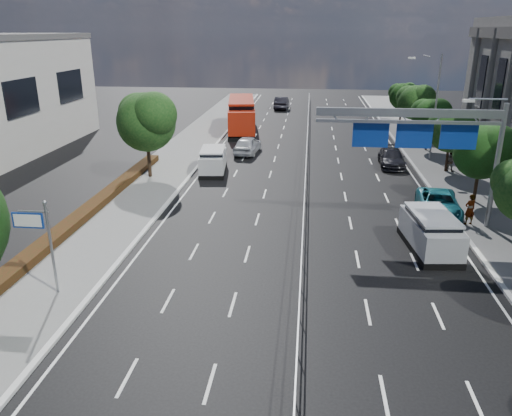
{
  "coord_description": "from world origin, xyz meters",
  "views": [
    {
      "loc": [
        0.12,
        -18.17,
        10.95
      ],
      "look_at": [
        -2.39,
        5.4,
        2.4
      ],
      "focal_mm": 35.0,
      "sensor_mm": 36.0,
      "label": 1
    }
  ],
  "objects_px": {
    "pedestrian_a": "(470,209)",
    "near_car_dark": "(282,103)",
    "parked_car_dark": "(392,158)",
    "toilet_sign": "(39,232)",
    "near_car_silver": "(248,145)",
    "red_bus": "(241,114)",
    "parked_car_teal": "(439,204)",
    "overhead_gantry": "(429,131)",
    "silver_minivan": "(431,232)",
    "white_minivan": "(213,161)",
    "pedestrian_b": "(450,161)"
  },
  "relations": [
    {
      "from": "overhead_gantry",
      "to": "white_minivan",
      "type": "xyz_separation_m",
      "value": [
        -14.18,
        10.1,
        -4.65
      ]
    },
    {
      "from": "near_car_silver",
      "to": "near_car_dark",
      "type": "relative_size",
      "value": 0.93
    },
    {
      "from": "near_car_silver",
      "to": "silver_minivan",
      "type": "relative_size",
      "value": 0.95
    },
    {
      "from": "toilet_sign",
      "to": "near_car_silver",
      "type": "xyz_separation_m",
      "value": [
        5.49,
        26.83,
        -2.13
      ]
    },
    {
      "from": "white_minivan",
      "to": "silver_minivan",
      "type": "relative_size",
      "value": 0.93
    },
    {
      "from": "near_car_silver",
      "to": "near_car_dark",
      "type": "height_order",
      "value": "near_car_dark"
    },
    {
      "from": "pedestrian_a",
      "to": "near_car_dark",
      "type": "bearing_deg",
      "value": -92.65
    },
    {
      "from": "overhead_gantry",
      "to": "silver_minivan",
      "type": "height_order",
      "value": "overhead_gantry"
    },
    {
      "from": "near_car_dark",
      "to": "pedestrian_b",
      "type": "bearing_deg",
      "value": 117.25
    },
    {
      "from": "overhead_gantry",
      "to": "parked_car_teal",
      "type": "relative_size",
      "value": 1.95
    },
    {
      "from": "toilet_sign",
      "to": "near_car_dark",
      "type": "xyz_separation_m",
      "value": [
        7.04,
        54.51,
        -2.1
      ]
    },
    {
      "from": "white_minivan",
      "to": "near_car_dark",
      "type": "relative_size",
      "value": 0.91
    },
    {
      "from": "red_bus",
      "to": "near_car_dark",
      "type": "bearing_deg",
      "value": 70.13
    },
    {
      "from": "near_car_silver",
      "to": "pedestrian_a",
      "type": "bearing_deg",
      "value": 137.83
    },
    {
      "from": "red_bus",
      "to": "parked_car_teal",
      "type": "height_order",
      "value": "red_bus"
    },
    {
      "from": "near_car_dark",
      "to": "parked_car_dark",
      "type": "relative_size",
      "value": 1.06
    },
    {
      "from": "overhead_gantry",
      "to": "pedestrian_b",
      "type": "xyz_separation_m",
      "value": [
        4.76,
        12.02,
        -4.68
      ]
    },
    {
      "from": "red_bus",
      "to": "pedestrian_a",
      "type": "xyz_separation_m",
      "value": [
        17.1,
        -27.61,
        -0.81
      ]
    },
    {
      "from": "parked_car_teal",
      "to": "pedestrian_a",
      "type": "height_order",
      "value": "pedestrian_a"
    },
    {
      "from": "toilet_sign",
      "to": "parked_car_dark",
      "type": "bearing_deg",
      "value": 52.55
    },
    {
      "from": "parked_car_teal",
      "to": "overhead_gantry",
      "type": "bearing_deg",
      "value": -122.63
    },
    {
      "from": "pedestrian_a",
      "to": "near_car_silver",
      "type": "bearing_deg",
      "value": -67.48
    },
    {
      "from": "overhead_gantry",
      "to": "silver_minivan",
      "type": "xyz_separation_m",
      "value": [
        -0.13,
        -3.48,
        -4.61
      ]
    },
    {
      "from": "red_bus",
      "to": "parked_car_teal",
      "type": "distance_m",
      "value": 30.26
    },
    {
      "from": "red_bus",
      "to": "near_car_dark",
      "type": "xyz_separation_m",
      "value": [
        3.58,
        16.72,
        -1.03
      ]
    },
    {
      "from": "toilet_sign",
      "to": "near_car_dark",
      "type": "distance_m",
      "value": 55.0
    },
    {
      "from": "near_car_silver",
      "to": "parked_car_teal",
      "type": "distance_m",
      "value": 20.23
    },
    {
      "from": "near_car_silver",
      "to": "pedestrian_b",
      "type": "bearing_deg",
      "value": 170.05
    },
    {
      "from": "overhead_gantry",
      "to": "pedestrian_a",
      "type": "xyz_separation_m",
      "value": [
        2.86,
        0.12,
        -4.55
      ]
    },
    {
      "from": "silver_minivan",
      "to": "parked_car_teal",
      "type": "bearing_deg",
      "value": 66.71
    },
    {
      "from": "pedestrian_a",
      "to": "parked_car_dark",
      "type": "bearing_deg",
      "value": -99.25
    },
    {
      "from": "white_minivan",
      "to": "silver_minivan",
      "type": "bearing_deg",
      "value": -50.02
    },
    {
      "from": "parked_car_dark",
      "to": "pedestrian_a",
      "type": "relative_size",
      "value": 2.65
    },
    {
      "from": "toilet_sign",
      "to": "red_bus",
      "type": "distance_m",
      "value": 37.95
    },
    {
      "from": "near_car_dark",
      "to": "pedestrian_b",
      "type": "distance_m",
      "value": 35.91
    },
    {
      "from": "near_car_silver",
      "to": "overhead_gantry",
      "type": "bearing_deg",
      "value": 131.74
    },
    {
      "from": "near_car_dark",
      "to": "parked_car_teal",
      "type": "xyz_separation_m",
      "value": [
        12.22,
        -42.51,
        -0.12
      ]
    },
    {
      "from": "white_minivan",
      "to": "parked_car_dark",
      "type": "bearing_deg",
      "value": 7.42
    },
    {
      "from": "pedestrian_a",
      "to": "overhead_gantry",
      "type": "bearing_deg",
      "value": -17.23
    },
    {
      "from": "near_car_silver",
      "to": "silver_minivan",
      "type": "height_order",
      "value": "silver_minivan"
    },
    {
      "from": "white_minivan",
      "to": "overhead_gantry",
      "type": "bearing_deg",
      "value": -41.46
    },
    {
      "from": "silver_minivan",
      "to": "pedestrian_b",
      "type": "distance_m",
      "value": 16.25
    },
    {
      "from": "overhead_gantry",
      "to": "red_bus",
      "type": "distance_m",
      "value": 31.39
    },
    {
      "from": "overhead_gantry",
      "to": "near_car_silver",
      "type": "height_order",
      "value": "overhead_gantry"
    },
    {
      "from": "white_minivan",
      "to": "pedestrian_a",
      "type": "bearing_deg",
      "value": -36.36
    },
    {
      "from": "silver_minivan",
      "to": "pedestrian_b",
      "type": "height_order",
      "value": "silver_minivan"
    },
    {
      "from": "near_car_dark",
      "to": "pedestrian_b",
      "type": "height_order",
      "value": "pedestrian_b"
    },
    {
      "from": "near_car_silver",
      "to": "pedestrian_b",
      "type": "relative_size",
      "value": 3.04
    },
    {
      "from": "red_bus",
      "to": "pedestrian_a",
      "type": "relative_size",
      "value": 6.69
    },
    {
      "from": "red_bus",
      "to": "near_car_silver",
      "type": "relative_size",
      "value": 2.57
    }
  ]
}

